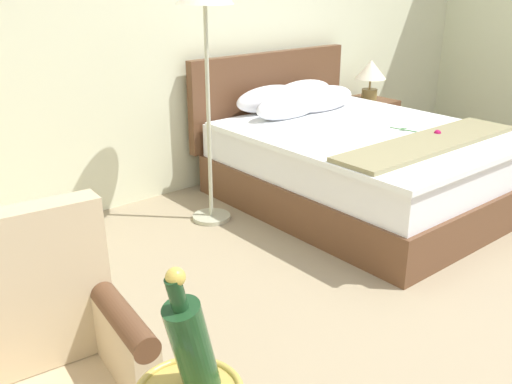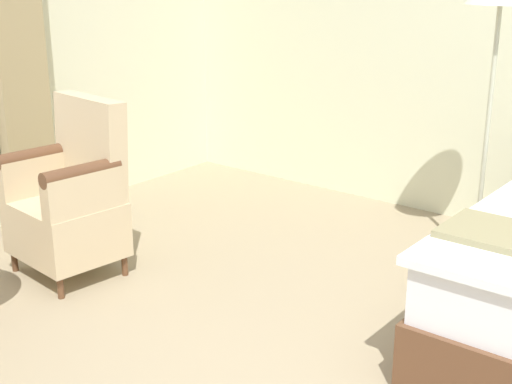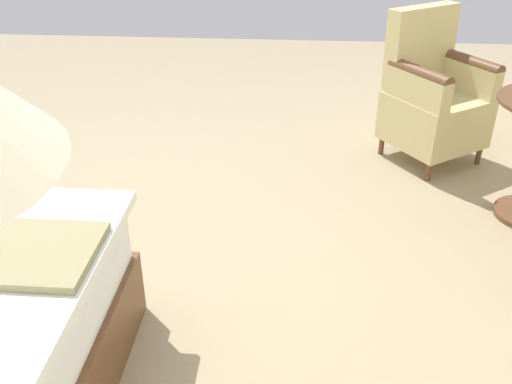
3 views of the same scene
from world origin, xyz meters
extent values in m
cube|color=tan|center=(-3.19, 0.91, 1.35)|extent=(0.10, 0.36, 2.69)
cylinder|color=#B7BA9F|center=(-0.51, 2.15, 0.01)|extent=(0.28, 0.28, 0.03)
cylinder|color=#B7BA9F|center=(-0.51, 2.15, 0.77)|extent=(0.03, 0.03, 1.49)
cylinder|color=brown|center=(-2.58, 0.33, 0.06)|extent=(0.04, 0.04, 0.12)
cylinder|color=brown|center=(-2.07, 0.28, 0.06)|extent=(0.04, 0.04, 0.12)
cylinder|color=brown|center=(-2.53, 0.75, 0.06)|extent=(0.04, 0.04, 0.12)
cylinder|color=brown|center=(-2.02, 0.70, 0.06)|extent=(0.04, 0.04, 0.12)
cube|color=#CBB48D|center=(-2.30, 0.51, 0.28)|extent=(0.64, 0.56, 0.32)
cube|color=#CBB48D|center=(-2.28, 0.71, 0.73)|extent=(0.57, 0.21, 0.58)
cube|color=#CBB48D|center=(-2.54, 0.52, 0.56)|extent=(0.14, 0.47, 0.23)
cylinder|color=brown|center=(-2.54, 0.52, 0.67)|extent=(0.14, 0.47, 0.09)
cube|color=#CBB48D|center=(-2.06, 0.47, 0.56)|extent=(0.14, 0.47, 0.23)
cylinder|color=brown|center=(-2.06, 0.47, 0.67)|extent=(0.14, 0.47, 0.09)
camera|label=1|loc=(-2.73, -1.04, 1.72)|focal=40.00mm
camera|label=2|loc=(0.93, -1.81, 1.75)|focal=50.00mm
camera|label=3|loc=(-0.90, 2.56, 1.75)|focal=40.00mm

